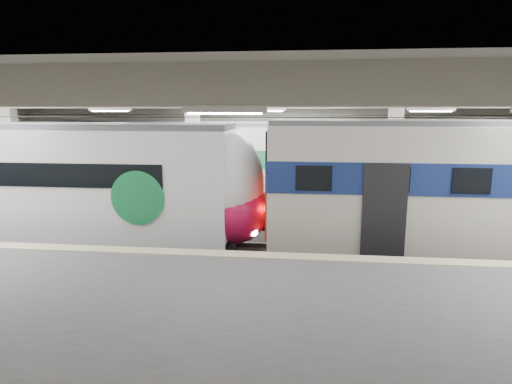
# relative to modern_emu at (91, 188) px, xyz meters

# --- Properties ---
(station_hall) EXTENTS (36.00, 24.00, 5.75)m
(station_hall) POSITION_rel_modern_emu_xyz_m (5.99, -1.74, 1.04)
(station_hall) COLOR black
(station_hall) RESTS_ON ground
(modern_emu) EXTENTS (13.92, 2.87, 4.48)m
(modern_emu) POSITION_rel_modern_emu_xyz_m (0.00, 0.00, 0.00)
(modern_emu) COLOR white
(modern_emu) RESTS_ON ground
(older_rer) EXTENTS (14.10, 3.11, 4.62)m
(older_rer) POSITION_rel_modern_emu_xyz_m (13.34, 0.00, 0.22)
(older_rer) COLOR beige
(older_rer) RESTS_ON ground
(far_train) EXTENTS (13.75, 3.35, 4.37)m
(far_train) POSITION_rel_modern_emu_xyz_m (1.94, 5.50, 0.05)
(far_train) COLOR white
(far_train) RESTS_ON ground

